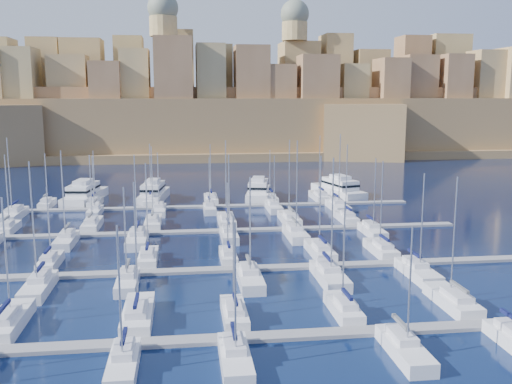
{
  "coord_description": "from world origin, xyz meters",
  "views": [
    {
      "loc": [
        -5.76,
        -85.41,
        23.32
      ],
      "look_at": [
        5.91,
        6.0,
        7.55
      ],
      "focal_mm": 40.0,
      "sensor_mm": 36.0,
      "label": 1
    }
  ],
  "objects": [
    {
      "name": "sailboat_38",
      "position": [
        -12.95,
        37.39,
        0.74
      ],
      "size": [
        2.7,
        9.01,
        13.28
      ],
      "color": "silver",
      "rests_on": "ground"
    },
    {
      "name": "motor_yacht_b",
      "position": [
        -12.56,
        41.04,
        1.73
      ],
      "size": [
        6.76,
        16.18,
        5.25
      ],
      "color": "silver",
      "rests_on": "ground"
    },
    {
      "name": "sailboat_16",
      "position": [
        13.84,
        -6.33,
        0.76
      ],
      "size": [
        2.87,
        9.58,
        14.94
      ],
      "color": "silver",
      "rests_on": "ground"
    },
    {
      "name": "sailboat_15",
      "position": [
        0.22,
        -7.38,
        0.71
      ],
      "size": [
        2.23,
        7.43,
        11.49
      ],
      "color": "silver",
      "rests_on": "ground"
    },
    {
      "name": "sailboat_13",
      "position": [
        -24.22,
        -7.16,
        0.71
      ],
      "size": [
        2.37,
        7.89,
        11.3
      ],
      "color": "silver",
      "rests_on": "ground"
    },
    {
      "name": "sailboat_14",
      "position": [
        -11.01,
        -6.84,
        0.74
      ],
      "size": [
        2.56,
        8.53,
        14.34
      ],
      "color": "silver",
      "rests_on": "ground"
    },
    {
      "name": "sailboat_40",
      "position": [
        13.04,
        37.14,
        0.72
      ],
      "size": [
        2.55,
        8.5,
        11.69
      ],
      "color": "silver",
      "rests_on": "ground"
    },
    {
      "name": "sailboat_36",
      "position": [
        -34.48,
        36.84,
        0.71
      ],
      "size": [
        2.36,
        7.88,
        11.61
      ],
      "color": "silver",
      "rests_on": "ground"
    },
    {
      "name": "sailboat_41",
      "position": [
        24.39,
        37.78,
        0.75
      ],
      "size": [
        2.94,
        9.81,
        14.62
      ],
      "color": "silver",
      "rests_on": "ground"
    },
    {
      "name": "motor_yacht_d",
      "position": [
        29.97,
        41.95,
        1.73
      ],
      "size": [
        9.39,
        18.31,
        5.25
      ],
      "color": "silver",
      "rests_on": "ground"
    },
    {
      "name": "sailboat_4",
      "position": [
        10.92,
        -29.01,
        0.72
      ],
      "size": [
        2.46,
        8.18,
        12.58
      ],
      "color": "silver",
      "rests_on": "ground"
    },
    {
      "name": "motor_yacht_c",
      "position": [
        10.96,
        41.15,
        1.73
      ],
      "size": [
        7.75,
        16.53,
        5.25
      ],
      "color": "silver",
      "rests_on": "ground"
    },
    {
      "name": "ground",
      "position": [
        0.0,
        0.0,
        0.0
      ],
      "size": [
        600.0,
        600.0,
        0.0
      ],
      "primitive_type": "plane",
      "color": "#020931",
      "rests_on": "ground"
    },
    {
      "name": "sailboat_44",
      "position": [
        -10.8,
        26.73,
        0.73
      ],
      "size": [
        2.63,
        8.76,
        12.53
      ],
      "color": "silver",
      "rests_on": "ground"
    },
    {
      "name": "sailboat_46",
      "position": [
        12.21,
        26.84,
        0.72
      ],
      "size": [
        2.56,
        8.54,
        11.62
      ],
      "color": "silver",
      "rests_on": "ground"
    },
    {
      "name": "sailboat_8",
      "position": [
        -11.24,
        -38.97,
        0.73
      ],
      "size": [
        2.44,
        8.15,
        13.2
      ],
      "color": "silver",
      "rests_on": "ground"
    },
    {
      "name": "sailboat_47",
      "position": [
        25.42,
        26.15,
        0.77
      ],
      "size": [
        2.98,
        9.94,
        15.85
      ],
      "color": "silver",
      "rests_on": "ground"
    },
    {
      "name": "fortified_city",
      "position": [
        -0.19,
        155.26,
        14.74
      ],
      "size": [
        460.0,
        108.95,
        59.52
      ],
      "color": "brown",
      "rests_on": "ground"
    },
    {
      "name": "sailboat_35",
      "position": [
        25.5,
        4.77,
        0.73
      ],
      "size": [
        2.6,
        8.67,
        13.37
      ],
      "color": "silver",
      "rests_on": "ground"
    },
    {
      "name": "sailboat_39",
      "position": [
        -0.03,
        37.48,
        0.74
      ],
      "size": [
        2.76,
        9.19,
        13.02
      ],
      "color": "silver",
      "rests_on": "ground"
    },
    {
      "name": "sailboat_22",
      "position": [
        12.24,
        -17.95,
        0.77
      ],
      "size": [
        3.04,
        10.15,
        16.08
      ],
      "color": "silver",
      "rests_on": "ground"
    },
    {
      "name": "sailboat_21",
      "position": [
        2.09,
        -17.63,
        0.75
      ],
      "size": [
        2.85,
        9.49,
        13.87
      ],
      "color": "silver",
      "rests_on": "ground"
    },
    {
      "name": "sailboat_26",
      "position": [
        -11.42,
        15.6,
        0.75
      ],
      "size": [
        2.83,
        9.44,
        14.63
      ],
      "color": "silver",
      "rests_on": "ground"
    },
    {
      "name": "sailboat_23",
      "position": [
        24.02,
        -17.65,
        0.75
      ],
      "size": [
        2.86,
        9.54,
        13.93
      ],
      "color": "silver",
      "rests_on": "ground"
    },
    {
      "name": "sailboat_17",
      "position": [
        23.01,
        -6.63,
        0.74
      ],
      "size": [
        2.69,
        8.97,
        14.11
      ],
      "color": "silver",
      "rests_on": "ground"
    },
    {
      "name": "sailboat_42",
      "position": [
        -38.21,
        25.77,
        0.77
      ],
      "size": [
        3.21,
        10.71,
        15.76
      ],
      "color": "silver",
      "rests_on": "ground"
    },
    {
      "name": "pontoon_far",
      "position": [
        0.0,
        32.0,
        0.2
      ],
      "size": [
        84.0,
        2.0,
        0.4
      ],
      "primitive_type": "cube",
      "color": "slate",
      "rests_on": "ground"
    },
    {
      "name": "sailboat_43",
      "position": [
        -23.25,
        27.19,
        0.72
      ],
      "size": [
        2.35,
        7.82,
        11.98
      ],
      "color": "silver",
      "rests_on": "ground"
    },
    {
      "name": "sailboat_33",
      "position": [
        1.31,
        4.79,
        0.74
      ],
      "size": [
        2.59,
        8.64,
        14.25
      ],
      "color": "silver",
      "rests_on": "ground"
    },
    {
      "name": "sailboat_20",
      "position": [
        -12.91,
        -17.06,
        0.73
      ],
      "size": [
        2.5,
        8.34,
        12.84
      ],
      "color": "silver",
      "rests_on": "ground"
    },
    {
      "name": "sailboat_31",
      "position": [
        -24.34,
        4.59,
        0.75
      ],
      "size": [
        2.72,
        9.05,
        15.24
      ],
      "color": "silver",
      "rests_on": "ground"
    },
    {
      "name": "sailboat_29",
      "position": [
        24.05,
        15.26,
        0.75
      ],
      "size": [
        2.62,
        8.73,
        14.62
      ],
      "color": "silver",
      "rests_on": "ground"
    },
    {
      "name": "sailboat_9",
      "position": [
        -1.69,
        -39.18,
        0.73
      ],
      "size": [
        2.58,
        8.58,
        13.26
      ],
      "color": "silver",
      "rests_on": "ground"
    },
    {
      "name": "sailboat_45",
      "position": [
        -0.8,
        27.19,
        0.71
      ],
      "size": [
        2.35,
        7.83,
        11.38
      ],
      "color": "silver",
      "rests_on": "ground"
    },
    {
      "name": "sailboat_24",
      "position": [
        -35.86,
        14.7,
        0.73
      ],
      "size": [
        2.28,
        7.6,
        13.62
      ],
      "color": "silver",
      "rests_on": "ground"
    },
    {
      "name": "sailboat_3",
      "position": [
        -0.85,
        -28.98,
        0.71
      ],
      "size": [
        2.48,
        8.25,
        11.39
      ],
      "color": "silver",
      "rests_on": "ground"
    },
    {
      "name": "sailboat_19",
      "position": [
        -23.29,
        -17.54,
        0.76
      ],
      "size": [
        2.79,
        9.31,
        16.11
      ],
      "color": "silver",
      "rests_on": "ground"
    },
    {
      "name": "sailboat_2",
      "position": [
        -10.83,
        -28.12,
        0.76
      ],
      "size": [
        3.0,
        10.01,
        14.92
      ],
      "color": "silver",
      "rests_on": "ground"
    },
    {
      "name": "sailboat_34",
      "position": [
        12.26,
        4.27,
        0.77
      ],
      "size": [
        2.91,
        9.69,
        16.43
      ],
      "color": "silver",
      "rests_on": "ground"
    },
    {
      "name": "sailboat_32",
      "position": [
        -13.31,
        3.93,
        0.76
      ],
      "size": [
        3.12,
        10.4,
        14.53
      ],
      "color": "silver",
      "rests_on": "ground"
    },
    {
      "name": "sailboat_28",
      "position": [
        13.4,
        15.83,
        0.76
      ],
      "size": [
        2.97,
        9.89,
        15.54
      ],
      "color": "silver",
      "rests_on": "ground"
    },
    {
      "name": "pontoon_mid_far",
      "position": [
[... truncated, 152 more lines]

